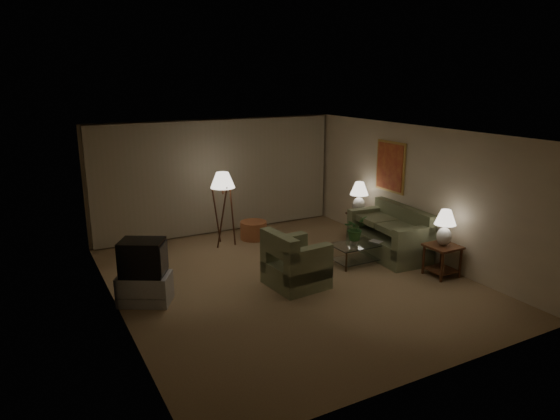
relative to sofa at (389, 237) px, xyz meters
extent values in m
plane|color=#937C51|center=(-2.50, -0.19, -0.41)|extent=(7.00, 7.00, 0.00)
cube|color=#C6B598|center=(-2.50, 3.31, 0.94)|extent=(6.00, 0.04, 2.70)
cube|color=#C6B598|center=(-5.50, -0.19, 0.94)|extent=(0.04, 7.00, 2.70)
cube|color=#C6B598|center=(0.50, -0.19, 0.94)|extent=(0.04, 7.00, 2.70)
cube|color=white|center=(-2.50, -0.19, 2.29)|extent=(6.00, 7.00, 0.04)
cube|color=tan|center=(-2.50, 3.23, 0.94)|extent=(5.85, 0.12, 2.65)
cube|color=#BD9342|center=(0.48, 0.61, 1.34)|extent=(0.03, 0.90, 1.10)
cube|color=#A1261D|center=(0.45, 0.61, 1.34)|extent=(0.02, 0.80, 1.00)
cube|color=#78805A|center=(0.00, 0.00, -0.19)|extent=(1.98, 1.20, 0.43)
cube|color=#78805A|center=(-2.49, -0.45, -0.19)|extent=(1.12, 1.07, 0.43)
cube|color=#37190F|center=(0.15, -1.35, 0.17)|extent=(0.57, 0.57, 0.04)
cube|color=#37190F|center=(0.15, -1.35, -0.29)|extent=(0.48, 0.48, 0.02)
cylinder|color=#37190F|center=(-0.08, -1.58, -0.13)|extent=(0.05, 0.05, 0.56)
cylinder|color=#37190F|center=(-0.08, -1.12, -0.13)|extent=(0.05, 0.05, 0.56)
cylinder|color=#37190F|center=(0.38, -1.58, -0.13)|extent=(0.05, 0.05, 0.56)
cylinder|color=#37190F|center=(0.38, -1.12, -0.13)|extent=(0.05, 0.05, 0.56)
cube|color=#37190F|center=(0.15, 1.25, 0.17)|extent=(0.46, 0.38, 0.04)
cube|color=#37190F|center=(0.15, 1.25, -0.29)|extent=(0.39, 0.33, 0.02)
cylinder|color=#37190F|center=(-0.03, 1.11, -0.13)|extent=(0.05, 0.05, 0.56)
cylinder|color=#37190F|center=(-0.03, 1.39, -0.13)|extent=(0.05, 0.05, 0.56)
cylinder|color=#37190F|center=(0.33, 1.11, -0.13)|extent=(0.05, 0.05, 0.56)
cylinder|color=#37190F|center=(0.33, 1.39, -0.13)|extent=(0.05, 0.05, 0.56)
ellipsoid|color=silver|center=(0.15, -1.35, 0.37)|extent=(0.28, 0.28, 0.35)
cylinder|color=silver|center=(0.15, -1.35, 0.58)|extent=(0.03, 0.03, 0.08)
cone|color=beige|center=(0.15, -1.35, 0.74)|extent=(0.40, 0.40, 0.28)
ellipsoid|color=silver|center=(0.15, 1.25, 0.38)|extent=(0.29, 0.29, 0.37)
cylinder|color=silver|center=(0.15, 1.25, 0.60)|extent=(0.03, 0.03, 0.08)
cone|color=beige|center=(0.15, 1.25, 0.77)|extent=(0.42, 0.42, 0.29)
cube|color=silver|center=(-0.81, -0.10, 0.00)|extent=(1.15, 0.63, 0.02)
cube|color=silver|center=(-0.81, -0.10, -0.31)|extent=(1.07, 0.55, 0.01)
cylinder|color=#3A2817|center=(-1.31, -0.34, -0.21)|extent=(0.04, 0.04, 0.40)
cylinder|color=#3A2817|center=(-1.31, 0.14, -0.21)|extent=(0.04, 0.04, 0.40)
cylinder|color=#3A2817|center=(-0.30, -0.34, -0.21)|extent=(0.04, 0.04, 0.40)
cylinder|color=#3A2817|center=(-0.30, 0.14, -0.21)|extent=(0.04, 0.04, 0.40)
cube|color=#B0B0B2|center=(-5.05, 0.10, -0.16)|extent=(1.29, 1.25, 0.50)
cube|color=black|center=(-5.05, 0.10, 0.39)|extent=(1.12, 1.09, 0.59)
cylinder|color=#37190F|center=(-2.78, 2.24, 0.88)|extent=(0.04, 0.04, 0.24)
cone|color=beige|center=(-2.78, 2.24, 1.07)|extent=(0.53, 0.53, 0.33)
cylinder|color=#A46437|center=(-2.01, 2.33, -0.20)|extent=(0.80, 0.80, 0.41)
imported|color=white|center=(-0.96, -0.10, 0.09)|extent=(0.21, 0.21, 0.17)
imported|color=#356D30|center=(-0.96, -0.10, 0.42)|extent=(0.55, 0.52, 0.48)
imported|color=olive|center=(-0.56, -0.20, 0.02)|extent=(0.25, 0.29, 0.02)
camera|label=1|loc=(-6.68, -7.65, 3.22)|focal=32.00mm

